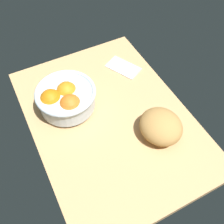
# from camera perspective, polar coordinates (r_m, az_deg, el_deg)

# --- Properties ---
(ground_plane) EXTENTS (0.83, 0.59, 0.03)m
(ground_plane) POSITION_cam_1_polar(r_m,az_deg,el_deg) (1.05, -0.56, -1.58)
(ground_plane) COLOR tan
(fruit_bowl) EXTENTS (0.23, 0.23, 0.11)m
(fruit_bowl) POSITION_cam_1_polar(r_m,az_deg,el_deg) (1.03, -10.06, 3.00)
(fruit_bowl) COLOR silver
(fruit_bowl) RESTS_ON ground
(bread_loaf) EXTENTS (0.18, 0.17, 0.10)m
(bread_loaf) POSITION_cam_1_polar(r_m,az_deg,el_deg) (0.97, 10.52, -3.05)
(bread_loaf) COLOR tan
(bread_loaf) RESTS_ON ground
(napkin_folded) EXTENTS (0.17, 0.14, 0.01)m
(napkin_folded) POSITION_cam_1_polar(r_m,az_deg,el_deg) (1.21, 2.44, 9.71)
(napkin_folded) COLOR silver
(napkin_folded) RESTS_ON ground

